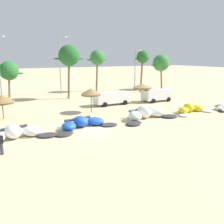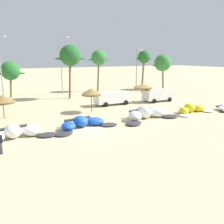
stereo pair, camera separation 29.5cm
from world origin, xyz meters
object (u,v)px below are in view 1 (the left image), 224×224
(kite_center, at_px, (146,114))
(parked_car_second, at_px, (111,97))
(kite_left, at_px, (15,134))
(kite_left_of_center, at_px, (83,123))
(beach_umbrella_near_palms, at_px, (91,92))
(palm_center_left, at_px, (69,56))
(kite_right_of_center, at_px, (191,109))
(palm_left_of_gap, at_px, (9,71))
(person_near_kites, at_px, (1,144))
(parked_van, at_px, (157,95))
(beach_umbrella_middle, at_px, (2,99))
(palm_right_of_gap, at_px, (143,58))
(palm_right, at_px, (161,63))
(beach_umbrella_outermost, at_px, (142,86))
(kite_right, at_px, (223,107))
(palm_center_right, at_px, (97,58))
(lamppost_east, at_px, (136,68))
(lamppost_east_center, at_px, (60,63))

(kite_center, relative_size, parked_car_second, 1.42)
(kite_left, xyz_separation_m, kite_left_of_center, (6.42, 0.58, -0.05))
(beach_umbrella_near_palms, distance_m, palm_center_left, 12.00)
(kite_right_of_center, height_order, beach_umbrella_near_palms, beach_umbrella_near_palms)
(kite_left, distance_m, palm_left_of_gap, 23.87)
(kite_right_of_center, height_order, person_near_kites, person_near_kites)
(kite_right_of_center, xyz_separation_m, palm_center_left, (-10.06, 17.18, 6.57))
(kite_center, relative_size, beach_umbrella_near_palms, 2.52)
(kite_center, xyz_separation_m, parked_van, (7.88, 8.07, 0.54))
(beach_umbrella_middle, height_order, palm_right_of_gap, palm_right_of_gap)
(kite_right_of_center, distance_m, palm_left_of_gap, 30.04)
(palm_left_of_gap, relative_size, palm_right_of_gap, 0.76)
(beach_umbrella_middle, bearing_deg, palm_right, 20.41)
(beach_umbrella_outermost, xyz_separation_m, parked_van, (2.15, -0.91, -1.37))
(person_near_kites, distance_m, palm_left_of_gap, 26.91)
(kite_left_of_center, height_order, kite_center, kite_center)
(palm_left_of_gap, bearing_deg, kite_right, -44.71)
(beach_umbrella_outermost, relative_size, palm_center_left, 0.34)
(palm_center_right, bearing_deg, kite_right_of_center, -84.27)
(parked_car_second, bearing_deg, beach_umbrella_outermost, 0.06)
(parked_van, height_order, palm_left_of_gap, palm_left_of_gap)
(parked_van, xyz_separation_m, lamppost_east, (4.64, 13.09, 3.57))
(palm_right, xyz_separation_m, lamppost_east, (-5.37, 1.64, -0.87))
(kite_right_of_center, bearing_deg, beach_umbrella_middle, 160.31)
(palm_right_of_gap, bearing_deg, kite_left, -145.02)
(beach_umbrella_middle, distance_m, palm_left_of_gap, 15.81)
(beach_umbrella_middle, height_order, person_near_kites, beach_umbrella_middle)
(lamppost_east_center, bearing_deg, lamppost_east, -5.47)
(beach_umbrella_near_palms, distance_m, lamppost_east_center, 17.02)
(person_near_kites, bearing_deg, kite_center, 12.78)
(beach_umbrella_near_palms, xyz_separation_m, palm_right, (22.08, 13.54, 2.93))
(beach_umbrella_middle, bearing_deg, kite_center, -27.62)
(lamppost_east_center, bearing_deg, kite_left, -115.51)
(beach_umbrella_outermost, bearing_deg, palm_center_left, 137.74)
(palm_center_left, height_order, lamppost_east, palm_center_left)
(kite_right, height_order, palm_center_left, palm_center_left)
(beach_umbrella_outermost, bearing_deg, parked_car_second, -179.94)
(palm_center_left, bearing_deg, parked_car_second, -66.78)
(kite_right, height_order, palm_right_of_gap, palm_right_of_gap)
(kite_right_of_center, relative_size, palm_center_right, 0.75)
(kite_right_of_center, height_order, lamppost_east_center, lamppost_east_center)
(palm_left_of_gap, xyz_separation_m, palm_center_left, (8.75, -5.88, 2.49))
(person_near_kites, distance_m, palm_right_of_gap, 34.80)
(person_near_kites, bearing_deg, palm_right_of_gap, 37.93)
(palm_right, height_order, lamppost_east_center, lamppost_east_center)
(palm_left_of_gap, distance_m, lamppost_east_center, 9.00)
(parked_car_second, bearing_deg, kite_left_of_center, -131.92)
(palm_right_of_gap, xyz_separation_m, palm_right, (6.14, 1.90, -1.11))
(beach_umbrella_middle, distance_m, lamppost_east_center, 19.22)
(beach_umbrella_outermost, xyz_separation_m, palm_right, (12.16, 10.53, 3.07))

